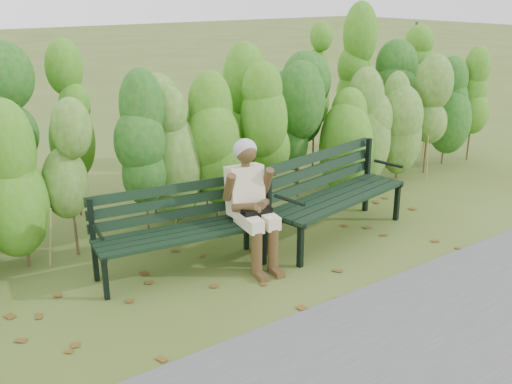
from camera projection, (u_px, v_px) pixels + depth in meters
ground at (275, 265)px, 6.55m from camera, size 80.00×80.00×0.00m
footpath at (439, 362)px, 4.86m from camera, size 60.00×2.50×0.01m
hedge_band at (186, 122)px, 7.56m from camera, size 11.04×1.67×2.42m
leaf_litter at (274, 267)px, 6.49m from camera, size 5.92×2.20×0.01m
bench_left at (178, 223)px, 6.30m from camera, size 1.87×0.86×0.90m
bench_right at (331, 188)px, 7.20m from camera, size 2.10×0.99×1.01m
seated_woman at (251, 196)px, 6.39m from camera, size 0.57×0.84×1.37m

